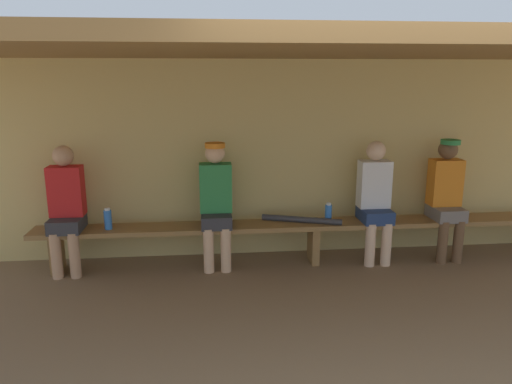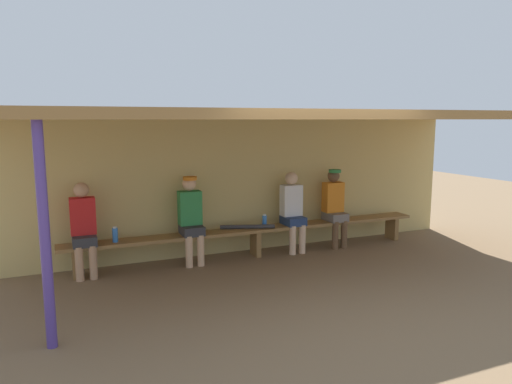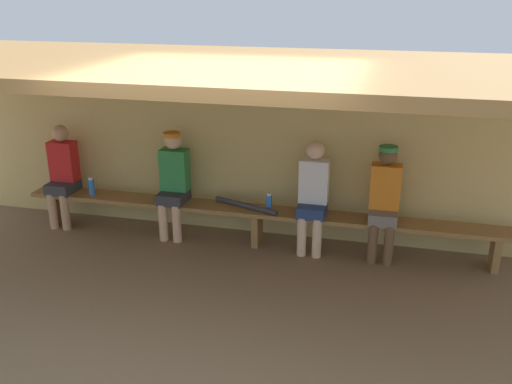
{
  "view_description": "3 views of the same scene",
  "coord_description": "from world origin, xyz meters",
  "px_view_note": "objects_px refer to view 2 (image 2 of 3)",
  "views": [
    {
      "loc": [
        -1.15,
        -3.44,
        2.03
      ],
      "look_at": [
        -0.66,
        1.39,
        0.85
      ],
      "focal_mm": 33.99,
      "sensor_mm": 36.0,
      "label": 1
    },
    {
      "loc": [
        -2.92,
        -5.31,
        2.2
      ],
      "look_at": [
        -0.09,
        1.32,
        1.09
      ],
      "focal_mm": 33.1,
      "sensor_mm": 36.0,
      "label": 2
    },
    {
      "loc": [
        1.53,
        -4.68,
        3.05
      ],
      "look_at": [
        0.03,
        1.38,
        0.75
      ],
      "focal_mm": 40.0,
      "sensor_mm": 36.0,
      "label": 3
    }
  ],
  "objects_px": {
    "player_rightmost": "(191,216)",
    "player_middle": "(84,226)",
    "support_post": "(45,238)",
    "bench": "(255,232)",
    "player_in_blue": "(335,204)",
    "water_bottle_orange": "(115,235)",
    "baseball_bat": "(247,227)",
    "water_bottle_green": "(264,221)",
    "player_in_white": "(293,208)"
  },
  "relations": [
    {
      "from": "player_rightmost",
      "to": "player_middle",
      "type": "height_order",
      "value": "player_rightmost"
    },
    {
      "from": "support_post",
      "to": "player_rightmost",
      "type": "xyz_separation_m",
      "value": [
        1.99,
        2.1,
        -0.35
      ]
    },
    {
      "from": "bench",
      "to": "player_middle",
      "type": "distance_m",
      "value": 2.63
    },
    {
      "from": "support_post",
      "to": "player_in_blue",
      "type": "xyz_separation_m",
      "value": [
        4.55,
        2.1,
        -0.35
      ]
    },
    {
      "from": "water_bottle_orange",
      "to": "baseball_bat",
      "type": "distance_m",
      "value": 2.06
    },
    {
      "from": "water_bottle_green",
      "to": "baseball_bat",
      "type": "distance_m",
      "value": 0.3
    },
    {
      "from": "player_in_blue",
      "to": "player_rightmost",
      "type": "bearing_deg",
      "value": 180.0
    },
    {
      "from": "player_rightmost",
      "to": "water_bottle_orange",
      "type": "xyz_separation_m",
      "value": [
        -1.13,
        -0.03,
        -0.18
      ]
    },
    {
      "from": "player_in_blue",
      "to": "baseball_bat",
      "type": "height_order",
      "value": "player_in_blue"
    },
    {
      "from": "support_post",
      "to": "water_bottle_orange",
      "type": "distance_m",
      "value": 2.31
    },
    {
      "from": "player_middle",
      "to": "water_bottle_green",
      "type": "xyz_separation_m",
      "value": [
        2.76,
        -0.02,
        -0.17
      ]
    },
    {
      "from": "player_middle",
      "to": "player_in_blue",
      "type": "bearing_deg",
      "value": 0.01
    },
    {
      "from": "player_rightmost",
      "to": "support_post",
      "type": "bearing_deg",
      "value": -133.37
    },
    {
      "from": "water_bottle_orange",
      "to": "player_rightmost",
      "type": "bearing_deg",
      "value": 1.43
    },
    {
      "from": "player_in_blue",
      "to": "baseball_bat",
      "type": "distance_m",
      "value": 1.66
    },
    {
      "from": "player_rightmost",
      "to": "baseball_bat",
      "type": "bearing_deg",
      "value": -0.22
    },
    {
      "from": "bench",
      "to": "player_middle",
      "type": "relative_size",
      "value": 4.49
    },
    {
      "from": "bench",
      "to": "player_rightmost",
      "type": "xyz_separation_m",
      "value": [
        -1.07,
        0.0,
        0.36
      ]
    },
    {
      "from": "player_in_blue",
      "to": "water_bottle_green",
      "type": "height_order",
      "value": "player_in_blue"
    },
    {
      "from": "player_in_blue",
      "to": "support_post",
      "type": "bearing_deg",
      "value": -155.19
    },
    {
      "from": "bench",
      "to": "player_middle",
      "type": "height_order",
      "value": "player_middle"
    },
    {
      "from": "support_post",
      "to": "player_rightmost",
      "type": "bearing_deg",
      "value": 46.63
    },
    {
      "from": "bench",
      "to": "player_rightmost",
      "type": "distance_m",
      "value": 1.13
    },
    {
      "from": "support_post",
      "to": "player_in_white",
      "type": "bearing_deg",
      "value": 29.41
    },
    {
      "from": "support_post",
      "to": "water_bottle_green",
      "type": "relative_size",
      "value": 10.04
    },
    {
      "from": "player_middle",
      "to": "baseball_bat",
      "type": "bearing_deg",
      "value": -0.07
    },
    {
      "from": "player_in_blue",
      "to": "water_bottle_green",
      "type": "bearing_deg",
      "value": -179.14
    },
    {
      "from": "player_rightmost",
      "to": "baseball_bat",
      "type": "height_order",
      "value": "player_rightmost"
    },
    {
      "from": "player_in_blue",
      "to": "baseball_bat",
      "type": "relative_size",
      "value": 1.53
    },
    {
      "from": "player_rightmost",
      "to": "player_in_blue",
      "type": "relative_size",
      "value": 1.0
    },
    {
      "from": "bench",
      "to": "baseball_bat",
      "type": "height_order",
      "value": "baseball_bat"
    },
    {
      "from": "bench",
      "to": "baseball_bat",
      "type": "xyz_separation_m",
      "value": [
        -0.14,
        -0.0,
        0.11
      ]
    },
    {
      "from": "player_rightmost",
      "to": "player_middle",
      "type": "bearing_deg",
      "value": -179.98
    },
    {
      "from": "player_in_white",
      "to": "water_bottle_orange",
      "type": "height_order",
      "value": "player_in_white"
    },
    {
      "from": "player_in_blue",
      "to": "water_bottle_orange",
      "type": "relative_size",
      "value": 5.89
    },
    {
      "from": "player_middle",
      "to": "baseball_bat",
      "type": "distance_m",
      "value": 2.48
    },
    {
      "from": "support_post",
      "to": "water_bottle_green",
      "type": "xyz_separation_m",
      "value": [
        3.21,
        2.08,
        -0.54
      ]
    },
    {
      "from": "bench",
      "to": "player_in_blue",
      "type": "height_order",
      "value": "player_in_blue"
    },
    {
      "from": "player_middle",
      "to": "baseball_bat",
      "type": "height_order",
      "value": "player_middle"
    },
    {
      "from": "player_in_blue",
      "to": "player_in_white",
      "type": "bearing_deg",
      "value": -179.97
    },
    {
      "from": "player_in_blue",
      "to": "water_bottle_orange",
      "type": "xyz_separation_m",
      "value": [
        -3.69,
        -0.03,
        -0.18
      ]
    },
    {
      "from": "player_in_white",
      "to": "water_bottle_green",
      "type": "xyz_separation_m",
      "value": [
        -0.52,
        -0.02,
        -0.17
      ]
    },
    {
      "from": "support_post",
      "to": "player_middle",
      "type": "distance_m",
      "value": 2.18
    },
    {
      "from": "support_post",
      "to": "water_bottle_orange",
      "type": "bearing_deg",
      "value": 67.5
    },
    {
      "from": "water_bottle_green",
      "to": "baseball_bat",
      "type": "xyz_separation_m",
      "value": [
        -0.29,
        0.02,
        -0.07
      ]
    },
    {
      "from": "player_middle",
      "to": "water_bottle_orange",
      "type": "height_order",
      "value": "player_middle"
    },
    {
      "from": "player_rightmost",
      "to": "baseball_bat",
      "type": "relative_size",
      "value": 1.53
    },
    {
      "from": "baseball_bat",
      "to": "player_middle",
      "type": "bearing_deg",
      "value": -160.66
    },
    {
      "from": "bench",
      "to": "player_in_blue",
      "type": "bearing_deg",
      "value": 0.14
    },
    {
      "from": "player_in_white",
      "to": "water_bottle_green",
      "type": "height_order",
      "value": "player_in_white"
    }
  ]
}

